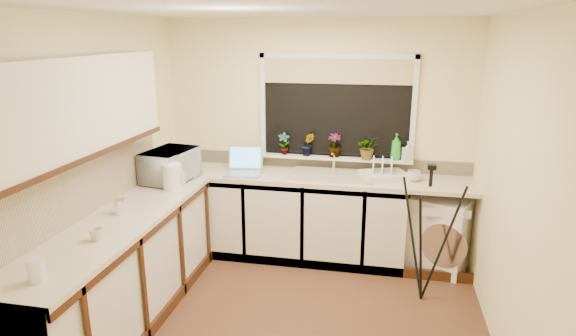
{
  "coord_description": "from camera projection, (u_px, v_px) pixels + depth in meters",
  "views": [
    {
      "loc": [
        0.68,
        -3.45,
        2.31
      ],
      "look_at": [
        -0.12,
        0.55,
        1.15
      ],
      "focal_mm": 30.08,
      "sensor_mm": 36.0,
      "label": 1
    }
  ],
  "objects": [
    {
      "name": "plant_d",
      "position": [
        368.0,
        147.0,
        4.91
      ],
      "size": [
        0.25,
        0.23,
        0.24
      ],
      "primitive_type": "imported",
      "rotation": [
        0.0,
        0.0,
        0.21
      ],
      "color": "#999999",
      "rests_on": "windowsill"
    },
    {
      "name": "base_cabinet_back",
      "position": [
        281.0,
        216.0,
        5.09
      ],
      "size": [
        2.55,
        0.6,
        0.86
      ],
      "primitive_type": "cube",
      "color": "silver",
      "rests_on": "floor"
    },
    {
      "name": "laptop",
      "position": [
        244.0,
        166.0,
        4.97
      ],
      "size": [
        0.39,
        0.38,
        0.26
      ],
      "rotation": [
        0.0,
        0.0,
        0.09
      ],
      "color": "#A0A0A8",
      "rests_on": "worktop_back"
    },
    {
      "name": "cup_left",
      "position": [
        96.0,
        235.0,
        3.36
      ],
      "size": [
        0.11,
        0.11,
        0.09
      ],
      "primitive_type": "imported",
      "rotation": [
        0.0,
        0.0,
        -0.24
      ],
      "color": "beige",
      "rests_on": "worktop_left"
    },
    {
      "name": "plant_a",
      "position": [
        284.0,
        144.0,
        5.09
      ],
      "size": [
        0.13,
        0.1,
        0.24
      ],
      "primitive_type": "imported",
      "rotation": [
        0.0,
        0.0,
        0.13
      ],
      "color": "#999999",
      "rests_on": "windowsill"
    },
    {
      "name": "worktop_left",
      "position": [
        118.0,
        223.0,
        3.74
      ],
      "size": [
        0.6,
        2.4,
        0.04
      ],
      "primitive_type": "cube",
      "color": "beige",
      "rests_on": "base_cabinet_left"
    },
    {
      "name": "plant_b",
      "position": [
        308.0,
        144.0,
        5.04
      ],
      "size": [
        0.15,
        0.13,
        0.25
      ],
      "primitive_type": "imported",
      "rotation": [
        0.0,
        0.0,
        0.21
      ],
      "color": "#999999",
      "rests_on": "windowsill"
    },
    {
      "name": "washing_machine",
      "position": [
        441.0,
        232.0,
        4.82
      ],
      "size": [
        0.69,
        0.68,
        0.75
      ],
      "primitive_type": "cube",
      "rotation": [
        0.0,
        0.0,
        -0.43
      ],
      "color": "white",
      "rests_on": "floor"
    },
    {
      "name": "wall_back",
      "position": [
        317.0,
        138.0,
        5.1
      ],
      "size": [
        3.2,
        0.0,
        3.2
      ],
      "primitive_type": "plane",
      "rotation": [
        1.57,
        0.0,
        0.0
      ],
      "color": "#FFECAA",
      "rests_on": "ground"
    },
    {
      "name": "soap_bottle_green",
      "position": [
        396.0,
        147.0,
        4.89
      ],
      "size": [
        0.13,
        0.13,
        0.27
      ],
      "primitive_type": "imported",
      "rotation": [
        0.0,
        0.0,
        0.25
      ],
      "color": "green",
      "rests_on": "windowsill"
    },
    {
      "name": "wall_right",
      "position": [
        513.0,
        192.0,
        3.38
      ],
      "size": [
        0.0,
        3.0,
        3.0
      ],
      "primitive_type": "plane",
      "rotation": [
        1.57,
        0.0,
        -1.57
      ],
      "color": "#FFECAA",
      "rests_on": "ground"
    },
    {
      "name": "base_cabinet_left",
      "position": [
        123.0,
        275.0,
        3.86
      ],
      "size": [
        0.54,
        2.4,
        0.86
      ],
      "primitive_type": "cube",
      "color": "silver",
      "rests_on": "floor"
    },
    {
      "name": "soap_bottle_clear",
      "position": [
        408.0,
        151.0,
        4.85
      ],
      "size": [
        0.12,
        0.12,
        0.2
      ],
      "primitive_type": "imported",
      "rotation": [
        0.0,
        0.0,
        0.41
      ],
      "color": "#999999",
      "rests_on": "windowsill"
    },
    {
      "name": "splashback_back",
      "position": [
        316.0,
        161.0,
        5.16
      ],
      "size": [
        3.2,
        0.02,
        0.14
      ],
      "primitive_type": "cube",
      "color": "beige",
      "rests_on": "wall_back"
    },
    {
      "name": "dish_rack",
      "position": [
        384.0,
        176.0,
        4.78
      ],
      "size": [
        0.53,
        0.47,
        0.07
      ],
      "primitive_type": "cube",
      "rotation": [
        0.0,
        0.0,
        0.4
      ],
      "color": "silver",
      "rests_on": "worktop_back"
    },
    {
      "name": "wall_left",
      "position": [
        100.0,
        167.0,
        3.99
      ],
      "size": [
        0.0,
        3.0,
        3.0
      ],
      "primitive_type": "plane",
      "rotation": [
        1.57,
        0.0,
        1.57
      ],
      "color": "#FFECAA",
      "rests_on": "ground"
    },
    {
      "name": "faucet",
      "position": [
        334.0,
        160.0,
        5.0
      ],
      "size": [
        0.03,
        0.03,
        0.24
      ],
      "primitive_type": "cylinder",
      "color": "silver",
      "rests_on": "worktop_back"
    },
    {
      "name": "window_glass",
      "position": [
        336.0,
        108.0,
        4.96
      ],
      "size": [
        1.5,
        0.02,
        1.0
      ],
      "primitive_type": "cube",
      "color": "black",
      "rests_on": "wall_back"
    },
    {
      "name": "window_blind",
      "position": [
        337.0,
        71.0,
        4.83
      ],
      "size": [
        1.5,
        0.02,
        0.25
      ],
      "primitive_type": "cube",
      "color": "tan",
      "rests_on": "wall_back"
    },
    {
      "name": "upper_cabinet",
      "position": [
        75.0,
        107.0,
        3.37
      ],
      "size": [
        0.28,
        1.9,
        0.7
      ],
      "primitive_type": "cube",
      "color": "silver",
      "rests_on": "wall_left"
    },
    {
      "name": "tripod",
      "position": [
        426.0,
        234.0,
        4.15
      ],
      "size": [
        0.74,
        0.74,
        1.25
      ],
      "primitive_type": null,
      "rotation": [
        0.0,
        0.0,
        0.2
      ],
      "color": "black",
      "rests_on": "floor"
    },
    {
      "name": "wall_front",
      "position": [
        227.0,
        270.0,
        2.27
      ],
      "size": [
        3.2,
        0.0,
        3.2
      ],
      "primitive_type": "plane",
      "rotation": [
        -1.57,
        0.0,
        0.0
      ],
      "color": "#FFECAA",
      "rests_on": "ground"
    },
    {
      "name": "glass_jug",
      "position": [
        36.0,
        270.0,
        2.8
      ],
      "size": [
        0.1,
        0.1,
        0.14
      ],
      "primitive_type": "cylinder",
      "color": "white",
      "rests_on": "worktop_left"
    },
    {
      "name": "floor",
      "position": [
        289.0,
        319.0,
        4.02
      ],
      "size": [
        3.2,
        3.2,
        0.0
      ],
      "primitive_type": "plane",
      "color": "brown",
      "rests_on": "ground"
    },
    {
      "name": "kettle",
      "position": [
        172.0,
        177.0,
        4.44
      ],
      "size": [
        0.18,
        0.18,
        0.23
      ],
      "primitive_type": "cylinder",
      "color": "white",
      "rests_on": "worktop_left"
    },
    {
      "name": "windowsill",
      "position": [
        334.0,
        158.0,
        5.05
      ],
      "size": [
        1.6,
        0.14,
        0.03
      ],
      "primitive_type": "cube",
      "color": "white",
      "rests_on": "wall_back"
    },
    {
      "name": "worktop_back",
      "position": [
        312.0,
        177.0,
        4.91
      ],
      "size": [
        3.2,
        0.6,
        0.04
      ],
      "primitive_type": "cube",
      "color": "beige",
      "rests_on": "base_cabinet_back"
    },
    {
      "name": "sink",
      "position": [
        332.0,
        175.0,
        4.86
      ],
      "size": [
        0.82,
        0.46,
        0.03
      ],
      "primitive_type": "cube",
      "color": "tan",
      "rests_on": "worktop_back"
    },
    {
      "name": "cup_back",
      "position": [
        414.0,
        176.0,
        4.7
      ],
      "size": [
        0.17,
        0.17,
        0.11
      ],
      "primitive_type": "imported",
      "rotation": [
        0.0,
        0.0,
        -0.3
      ],
      "color": "beige",
      "rests_on": "worktop_back"
    },
    {
      "name": "ceiling",
      "position": [
        289.0,
        10.0,
        3.35
      ],
      "size": [
        3.2,
        3.2,
        0.0
      ],
      "primitive_type": "plane",
      "rotation": [
        3.14,
        0.0,
        0.0
      ],
      "color": "white",
      "rests_on": "ground"
    },
    {
      "name": "steel_jar",
      "position": [
        120.0,
        207.0,
        3.85
      ],
      "size": [
        0.09,
        0.09,
        0.12
      ],
      "primitive_type": "cylinder",
      "color": "silver",
      "rests_on": "worktop_left"
    },
    {
      "name": "plant_c",
      "position": [
        334.0,
        145.0,
        5.0
      ],
      "size": [
        0.14,
        0.14,
        0.25
      ],
      "primitive_type": "imported",
      "rotation": [
        0.0,
        0.0,
        0.02
      ],
      "color": "#999999",
      "rests_on": "windowsill"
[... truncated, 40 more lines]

